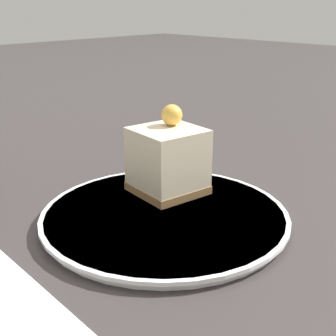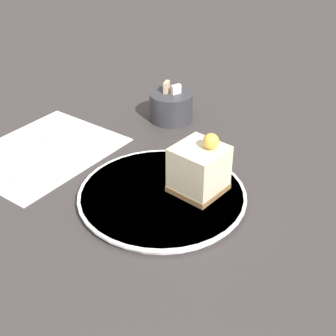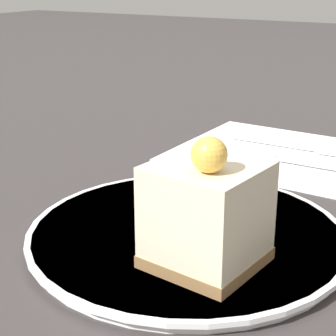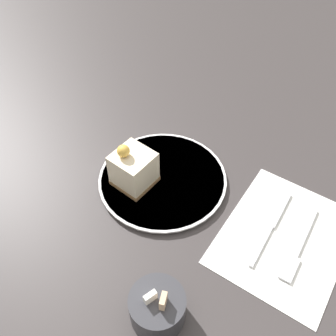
# 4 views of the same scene
# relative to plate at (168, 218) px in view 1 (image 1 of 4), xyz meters

# --- Properties ---
(ground_plane) EXTENTS (4.00, 4.00, 0.00)m
(ground_plane) POSITION_rel_plate_xyz_m (-0.03, 0.00, -0.01)
(ground_plane) COLOR #383333
(plate) EXTENTS (0.26, 0.26, 0.01)m
(plate) POSITION_rel_plate_xyz_m (0.00, 0.00, 0.00)
(plate) COLOR white
(plate) RESTS_ON ground_plane
(cake_slice) EXTENTS (0.08, 0.08, 0.10)m
(cake_slice) POSITION_rel_plate_xyz_m (0.04, 0.04, 0.04)
(cake_slice) COLOR olive
(cake_slice) RESTS_ON plate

